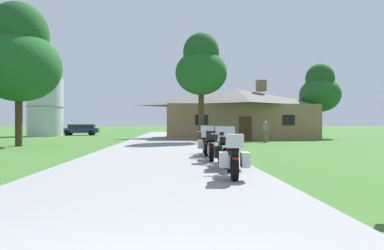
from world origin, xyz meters
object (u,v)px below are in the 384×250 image
motorcycle_black_third_in_row (211,145)px  tree_right_of_lodge (320,90)px  bystander_gray_shirt_near_lodge (266,130)px  metal_silo_distant (45,103)px  motorcycle_blue_farthest_in_row (206,143)px  tree_by_lodge_front (201,67)px  motorcycle_blue_nearest_to_camera (233,156)px  parked_navy_suv_far_left (81,129)px  motorcycle_white_second_in_row (224,149)px  tree_left_near (19,57)px

motorcycle_black_third_in_row → tree_right_of_lodge: bearing=61.2°
bystander_gray_shirt_near_lodge → metal_silo_distant: (-22.53, 15.34, 3.09)m
tree_right_of_lodge → metal_silo_distant: 31.27m
motorcycle_blue_farthest_in_row → tree_by_lodge_front: (0.82, 11.76, 5.34)m
motorcycle_blue_nearest_to_camera → bystander_gray_shirt_near_lodge: 18.12m
tree_right_of_lodge → parked_navy_suv_far_left: tree_right_of_lodge is taller
motorcycle_blue_nearest_to_camera → motorcycle_white_second_in_row: same height
tree_right_of_lodge → motorcycle_blue_nearest_to_camera: bearing=-118.6°
motorcycle_black_third_in_row → motorcycle_blue_farthest_in_row: bearing=94.9°
motorcycle_white_second_in_row → motorcycle_black_third_in_row: same height
motorcycle_black_third_in_row → tree_by_lodge_front: size_ratio=0.24×
parked_navy_suv_far_left → tree_right_of_lodge: bearing=-115.4°
motorcycle_blue_nearest_to_camera → bystander_gray_shirt_near_lodge: bystander_gray_shirt_near_lodge is taller
motorcycle_black_third_in_row → tree_by_lodge_front: (0.81, 13.76, 5.33)m
motorcycle_white_second_in_row → motorcycle_black_third_in_row: bearing=96.4°
parked_navy_suv_far_left → motorcycle_blue_nearest_to_camera: bearing=-163.6°
motorcycle_blue_nearest_to_camera → parked_navy_suv_far_left: size_ratio=0.44×
tree_left_near → parked_navy_suv_far_left: 22.12m
tree_left_near → tree_by_lodge_front: 12.90m
tree_left_near → metal_silo_distant: size_ratio=1.15×
bystander_gray_shirt_near_lodge → parked_navy_suv_far_left: 26.13m
motorcycle_blue_nearest_to_camera → parked_navy_suv_far_left: bearing=115.7°
motorcycle_black_third_in_row → tree_left_near: tree_left_near is taller
bystander_gray_shirt_near_lodge → metal_silo_distant: metal_silo_distant is taller
motorcycle_white_second_in_row → metal_silo_distant: 34.85m
tree_by_lodge_front → motorcycle_blue_nearest_to_camera: bearing=-92.3°
tree_left_near → parked_navy_suv_far_left: tree_left_near is taller
motorcycle_black_third_in_row → metal_silo_distant: (-16.73, 28.33, 3.40)m
motorcycle_blue_farthest_in_row → motorcycle_black_third_in_row: bearing=-87.8°
metal_silo_distant → bystander_gray_shirt_near_lodge: bearing=-34.3°
motorcycle_blue_nearest_to_camera → motorcycle_white_second_in_row: bearing=91.7°
tree_left_near → parked_navy_suv_far_left: (-1.87, 21.47, -4.99)m
motorcycle_blue_nearest_to_camera → motorcycle_blue_farthest_in_row: 6.20m
tree_left_near → parked_navy_suv_far_left: bearing=95.0°
motorcycle_blue_nearest_to_camera → tree_right_of_lodge: (13.48, 24.75, 4.28)m
metal_silo_distant → motorcycle_blue_farthest_in_row: bearing=-57.6°
motorcycle_white_second_in_row → bystander_gray_shirt_near_lodge: size_ratio=1.25×
tree_right_of_lodge → metal_silo_distant: metal_silo_distant is taller
tree_right_of_lodge → tree_left_near: bearing=-155.9°
motorcycle_white_second_in_row → parked_navy_suv_far_left: bearing=112.8°
motorcycle_black_third_in_row → bystander_gray_shirt_near_lodge: (5.80, 12.98, 0.31)m
motorcycle_white_second_in_row → metal_silo_distant: metal_silo_distant is taller
motorcycle_blue_farthest_in_row → bystander_gray_shirt_near_lodge: 12.43m
tree_right_of_lodge → parked_navy_suv_far_left: 28.99m
tree_right_of_lodge → motorcycle_blue_farthest_in_row: bearing=-126.2°
motorcycle_blue_nearest_to_camera → tree_by_lodge_front: 18.75m
motorcycle_blue_nearest_to_camera → metal_silo_distant: metal_silo_distant is taller
bystander_gray_shirt_near_lodge → tree_right_of_lodge: 11.53m
tree_left_near → metal_silo_distant: 19.73m
bystander_gray_shirt_near_lodge → parked_navy_suv_far_left: size_ratio=0.35×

